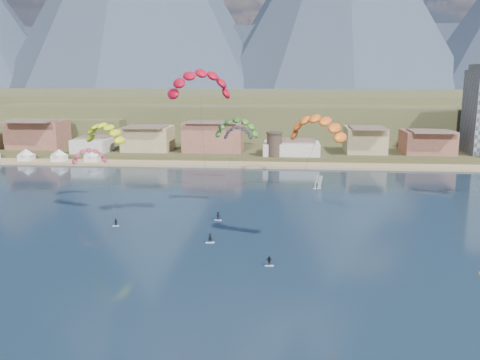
% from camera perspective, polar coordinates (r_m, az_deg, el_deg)
% --- Properties ---
extents(ground, '(2400.00, 2400.00, 0.00)m').
position_cam_1_polar(ground, '(71.52, -2.27, -13.06)').
color(ground, black).
rests_on(ground, ground).
extents(beach, '(2200.00, 12.00, 0.90)m').
position_cam_1_polar(beach, '(173.24, 2.11, 1.71)').
color(beach, tan).
rests_on(beach, ground).
extents(land, '(2200.00, 900.00, 4.00)m').
position_cam_1_polar(land, '(625.28, 4.22, 8.76)').
color(land, '#4C4729').
rests_on(land, ground).
extents(foothills, '(940.00, 210.00, 18.00)m').
position_cam_1_polar(foothills, '(298.03, 7.69, 7.44)').
color(foothills, brown).
rests_on(foothills, ground).
extents(mountain_ridge, '(2060.00, 480.00, 400.00)m').
position_cam_1_polar(mountain_ridge, '(896.60, 3.63, 19.22)').
color(mountain_ridge, '#2A3447').
rests_on(mountain_ridge, ground).
extents(town, '(400.00, 24.00, 12.00)m').
position_cam_1_polar(town, '(193.90, -9.57, 4.92)').
color(town, silver).
rests_on(town, ground).
extents(watchtower, '(5.82, 5.82, 8.60)m').
position_cam_1_polar(watchtower, '(180.07, 3.84, 4.03)').
color(watchtower, '#47382D').
rests_on(watchtower, ground).
extents(beach_tents, '(43.40, 6.40, 5.00)m').
position_cam_1_polar(beach_tents, '(192.11, -21.27, 2.94)').
color(beach_tents, white).
rests_on(beach_tents, ground).
extents(kitesurfer_red, '(13.82, 15.68, 32.32)m').
position_cam_1_polar(kitesurfer_red, '(99.60, -4.51, 11.11)').
color(kitesurfer_red, silver).
rests_on(kitesurfer_red, ground).
extents(kitesurfer_yellow, '(10.71, 13.29, 21.63)m').
position_cam_1_polar(kitesurfer_yellow, '(113.06, -14.87, 5.42)').
color(kitesurfer_yellow, silver).
rests_on(kitesurfer_yellow, ground).
extents(kitesurfer_orange, '(13.87, 14.64, 25.46)m').
position_cam_1_polar(kitesurfer_orange, '(87.82, 8.59, 6.22)').
color(kitesurfer_orange, silver).
rests_on(kitesurfer_orange, ground).
extents(kitesurfer_green, '(10.33, 13.83, 22.41)m').
position_cam_1_polar(kitesurfer_green, '(114.77, -0.39, 6.14)').
color(kitesurfer_green, silver).
rests_on(kitesurfer_green, ground).
extents(distant_kite_pink, '(9.18, 7.29, 14.50)m').
position_cam_1_polar(distant_kite_pink, '(130.89, -16.51, 2.88)').
color(distant_kite_pink, '#262626').
rests_on(distant_kite_pink, ground).
extents(distant_kite_dark, '(8.74, 5.78, 17.52)m').
position_cam_1_polar(distant_kite_dark, '(146.90, -0.21, 5.57)').
color(distant_kite_dark, '#262626').
rests_on(distant_kite_dark, ground).
extents(windsurfer, '(2.10, 2.29, 3.65)m').
position_cam_1_polar(windsurfer, '(138.77, 8.66, -0.50)').
color(windsurfer, silver).
rests_on(windsurfer, ground).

